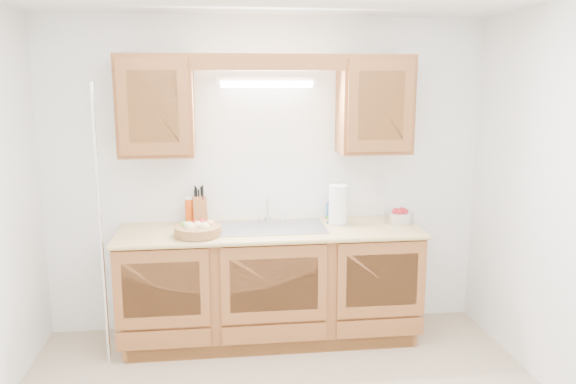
{
  "coord_description": "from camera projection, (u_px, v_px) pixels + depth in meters",
  "views": [
    {
      "loc": [
        -0.36,
        -2.94,
        2.0
      ],
      "look_at": [
        0.1,
        0.85,
        1.25
      ],
      "focal_mm": 35.0,
      "sensor_mm": 36.0,
      "label": 1
    }
  ],
  "objects": [
    {
      "name": "paper_towel",
      "position": [
        338.0,
        205.0,
        4.38
      ],
      "size": [
        0.18,
        0.18,
        0.37
      ],
      "rotation": [
        0.0,
        0.0,
        -0.19
      ],
      "color": "silver",
      "rests_on": "countertop"
    },
    {
      "name": "upper_cabinet_right",
      "position": [
        375.0,
        105.0,
        4.34
      ],
      "size": [
        0.55,
        0.33,
        0.75
      ],
      "primitive_type": "cube",
      "color": "brown",
      "rests_on": "room"
    },
    {
      "name": "orange_canister",
      "position": [
        190.0,
        211.0,
        4.4
      ],
      "size": [
        0.08,
        0.08,
        0.21
      ],
      "rotation": [
        0.0,
        0.0,
        -0.13
      ],
      "color": "#EA4F0D",
      "rests_on": "countertop"
    },
    {
      "name": "knife_block",
      "position": [
        199.0,
        210.0,
        4.4
      ],
      "size": [
        0.14,
        0.19,
        0.31
      ],
      "rotation": [
        0.0,
        0.0,
        0.17
      ],
      "color": "brown",
      "rests_on": "countertop"
    },
    {
      "name": "outlet_plate",
      "position": [
        381.0,
        186.0,
        4.64
      ],
      "size": [
        0.08,
        0.01,
        0.12
      ],
      "primitive_type": "cube",
      "color": "white",
      "rests_on": "room"
    },
    {
      "name": "countertop",
      "position": [
        270.0,
        231.0,
        4.28
      ],
      "size": [
        2.3,
        0.63,
        0.04
      ],
      "primitive_type": "cube",
      "color": "tan",
      "rests_on": "base_cabinets"
    },
    {
      "name": "upper_cabinet_left",
      "position": [
        156.0,
        106.0,
        4.15
      ],
      "size": [
        0.55,
        0.33,
        0.75
      ],
      "primitive_type": "cube",
      "color": "brown",
      "rests_on": "room"
    },
    {
      "name": "sink",
      "position": [
        270.0,
        237.0,
        4.31
      ],
      "size": [
        0.84,
        0.46,
        0.36
      ],
      "color": "#9E9EA3",
      "rests_on": "countertop"
    },
    {
      "name": "fluorescent_fixture",
      "position": [
        267.0,
        82.0,
        4.29
      ],
      "size": [
        0.76,
        0.08,
        0.08
      ],
      "color": "white",
      "rests_on": "room"
    },
    {
      "name": "room",
      "position": [
        289.0,
        222.0,
        3.06
      ],
      "size": [
        3.52,
        3.5,
        2.5
      ],
      "color": "tan",
      "rests_on": "ground"
    },
    {
      "name": "apple_bowl",
      "position": [
        399.0,
        216.0,
        4.44
      ],
      "size": [
        0.31,
        0.31,
        0.12
      ],
      "rotation": [
        0.0,
        0.0,
        0.4
      ],
      "color": "silver",
      "rests_on": "countertop"
    },
    {
      "name": "base_cabinets",
      "position": [
        270.0,
        285.0,
        4.38
      ],
      "size": [
        2.2,
        0.6,
        0.86
      ],
      "primitive_type": "cube",
      "color": "brown",
      "rests_on": "ground"
    },
    {
      "name": "wire_shelf_pole",
      "position": [
        101.0,
        229.0,
        3.87
      ],
      "size": [
        0.03,
        0.03,
        2.0
      ],
      "primitive_type": "cylinder",
      "color": "silver",
      "rests_on": "ground"
    },
    {
      "name": "soap_bottle",
      "position": [
        333.0,
        207.0,
        4.57
      ],
      "size": [
        0.1,
        0.1,
        0.19
      ],
      "primitive_type": "imported",
      "rotation": [
        0.0,
        0.0,
        0.21
      ],
      "color": "#235AB0",
      "rests_on": "countertop"
    },
    {
      "name": "valance",
      "position": [
        269.0,
        62.0,
        4.04
      ],
      "size": [
        2.2,
        0.05,
        0.12
      ],
      "primitive_type": "cube",
      "color": "brown",
      "rests_on": "room"
    },
    {
      "name": "sponge",
      "position": [
        333.0,
        217.0,
        4.59
      ],
      "size": [
        0.12,
        0.1,
        0.02
      ],
      "rotation": [
        0.0,
        0.0,
        0.27
      ],
      "color": "#CC333F",
      "rests_on": "countertop"
    },
    {
      "name": "fruit_basket",
      "position": [
        198.0,
        229.0,
        4.08
      ],
      "size": [
        0.38,
        0.38,
        0.11
      ],
      "rotation": [
        0.0,
        0.0,
        0.11
      ],
      "color": "olive",
      "rests_on": "countertop"
    }
  ]
}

